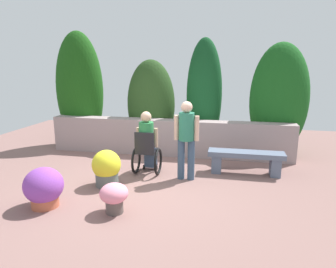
{
  "coord_description": "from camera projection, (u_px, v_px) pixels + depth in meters",
  "views": [
    {
      "loc": [
        1.5,
        -5.34,
        2.26
      ],
      "look_at": [
        0.27,
        0.65,
        0.85
      ],
      "focal_mm": 32.48,
      "sensor_mm": 36.0,
      "label": 1
    }
  ],
  "objects": [
    {
      "name": "person_standing_companion",
      "position": [
        186.0,
        135.0,
        5.92
      ],
      "size": [
        0.49,
        0.3,
        1.57
      ],
      "rotation": [
        0.0,
        0.0,
        -0.18
      ],
      "color": "#364D66",
      "rests_on": "ground"
    },
    {
      "name": "stone_bench",
      "position": [
        246.0,
        159.0,
        6.35
      ],
      "size": [
        1.56,
        0.38,
        0.48
      ],
      "rotation": [
        0.0,
        0.0,
        0.14
      ],
      "color": "slate",
      "rests_on": "ground"
    },
    {
      "name": "ground_plane",
      "position": [
        148.0,
        183.0,
        5.9
      ],
      "size": [
        11.66,
        11.66,
        0.0
      ],
      "primitive_type": "plane",
      "color": "#825E59"
    },
    {
      "name": "hedge_backdrop",
      "position": [
        173.0,
        97.0,
        8.04
      ],
      "size": [
        6.69,
        1.14,
        3.14
      ],
      "color": "#1A4E14",
      "rests_on": "ground"
    },
    {
      "name": "flower_pot_purple_near",
      "position": [
        44.0,
        188.0,
        4.87
      ],
      "size": [
        0.63,
        0.63,
        0.66
      ],
      "color": "#B65B41",
      "rests_on": "ground"
    },
    {
      "name": "flower_pot_red_accent",
      "position": [
        114.0,
        196.0,
        4.68
      ],
      "size": [
        0.44,
        0.44,
        0.48
      ],
      "color": "#5A4D49",
      "rests_on": "ground"
    },
    {
      "name": "stone_retaining_wall",
      "position": [
        168.0,
        137.0,
        7.68
      ],
      "size": [
        6.11,
        0.38,
        0.9
      ],
      "primitive_type": "cube",
      "color": "gray",
      "rests_on": "ground"
    },
    {
      "name": "person_in_wheelchair",
      "position": [
        147.0,
        145.0,
        6.31
      ],
      "size": [
        0.53,
        0.66,
        1.33
      ],
      "rotation": [
        0.0,
        0.0,
        0.18
      ],
      "color": "black",
      "rests_on": "ground"
    },
    {
      "name": "flower_pot_terracotta_by_wall",
      "position": [
        107.0,
        168.0,
        5.72
      ],
      "size": [
        0.54,
        0.54,
        0.7
      ],
      "color": "#54605B",
      "rests_on": "ground"
    }
  ]
}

